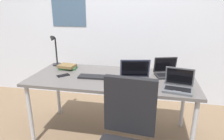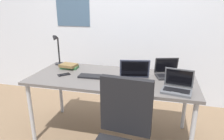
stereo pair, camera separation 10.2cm
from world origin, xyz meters
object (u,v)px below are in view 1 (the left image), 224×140
at_px(cell_phone, 63,75).
at_px(pill_bottle, 110,79).
at_px(desk_lamp, 55,51).
at_px(laptop_back_left, 136,79).
at_px(computer_mouse, 146,73).
at_px(laptop_near_lamp, 178,86).
at_px(external_keyboard, 94,77).
at_px(laptop_center, 167,72).
at_px(book_stack, 67,67).

height_order(cell_phone, pill_bottle, pill_bottle).
height_order(desk_lamp, pill_bottle, desk_lamp).
bearing_deg(laptop_back_left, computer_mouse, 71.62).
bearing_deg(laptop_near_lamp, external_keyboard, 169.27).
bearing_deg(laptop_back_left, laptop_center, 41.25).
xyz_separation_m(laptop_back_left, external_keyboard, (-0.46, 0.06, -0.04)).
distance_m(cell_phone, book_stack, 0.25).
distance_m(desk_lamp, laptop_near_lamp, 1.57).
xyz_separation_m(desk_lamp, computer_mouse, (1.16, -0.12, -0.18)).
xyz_separation_m(cell_phone, book_stack, (-0.05, 0.24, 0.02)).
xyz_separation_m(external_keyboard, book_stack, (-0.40, 0.23, 0.02)).
distance_m(desk_lamp, laptop_center, 1.41).
bearing_deg(laptop_center, desk_lamp, 175.35).
xyz_separation_m(laptop_near_lamp, pill_bottle, (-0.67, 0.05, -0.00)).
bearing_deg(pill_bottle, desk_lamp, 150.70).
xyz_separation_m(laptop_near_lamp, laptop_back_left, (-0.41, 0.10, 0.00)).
xyz_separation_m(computer_mouse, cell_phone, (-0.91, -0.22, -0.01)).
bearing_deg(book_stack, external_keyboard, -30.12).
relative_size(laptop_back_left, pill_bottle, 4.47).
xyz_separation_m(laptop_back_left, laptop_center, (0.33, 0.29, -0.00)).
xyz_separation_m(pill_bottle, book_stack, (-0.61, 0.35, -0.01)).
relative_size(laptop_center, book_stack, 1.41).
relative_size(laptop_center, external_keyboard, 0.95).
distance_m(laptop_near_lamp, external_keyboard, 0.89).
bearing_deg(external_keyboard, cell_phone, 179.04).
height_order(desk_lamp, laptop_near_lamp, desk_lamp).
xyz_separation_m(laptop_center, cell_phone, (-1.14, -0.23, -0.04)).
bearing_deg(external_keyboard, desk_lamp, 148.39).
bearing_deg(laptop_center, external_keyboard, -164.09).
xyz_separation_m(desk_lamp, laptop_back_left, (1.07, -0.40, -0.15)).
bearing_deg(desk_lamp, pill_bottle, -29.30).
relative_size(laptop_near_lamp, pill_bottle, 3.76).
xyz_separation_m(laptop_back_left, book_stack, (-0.87, 0.30, -0.02)).
bearing_deg(laptop_near_lamp, book_stack, 162.60).
xyz_separation_m(laptop_back_left, pill_bottle, (-0.26, -0.05, -0.01)).
distance_m(external_keyboard, book_stack, 0.47).
height_order(computer_mouse, pill_bottle, pill_bottle).
xyz_separation_m(laptop_back_left, computer_mouse, (0.09, 0.28, -0.03)).
distance_m(laptop_center, computer_mouse, 0.24).
xyz_separation_m(laptop_near_lamp, laptop_center, (-0.08, 0.39, -0.00)).
distance_m(computer_mouse, cell_phone, 0.93).
bearing_deg(pill_bottle, external_keyboard, 150.54).
xyz_separation_m(desk_lamp, external_keyboard, (0.61, -0.34, -0.19)).
height_order(desk_lamp, cell_phone, desk_lamp).
height_order(laptop_back_left, pill_bottle, laptop_back_left).
relative_size(desk_lamp, laptop_back_left, 1.13).
distance_m(desk_lamp, book_stack, 0.28).
distance_m(laptop_back_left, cell_phone, 0.82).
distance_m(laptop_near_lamp, laptop_back_left, 0.42).
xyz_separation_m(desk_lamp, laptop_near_lamp, (1.48, -0.50, -0.16)).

